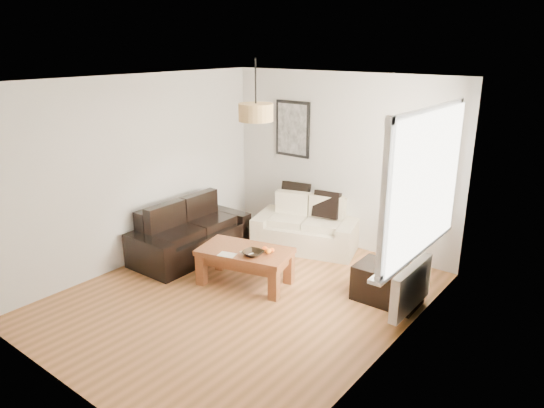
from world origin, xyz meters
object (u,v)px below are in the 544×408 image
Objects in this scene: loveseat_cream at (306,224)px; ottoman at (388,284)px; coffee_table at (245,266)px; sofa_leather at (191,231)px.

loveseat_cream is 1.88m from ottoman.
sofa_leather is at bearing 170.41° from coffee_table.
sofa_leather is 1.50× the size of coffee_table.
ottoman is (2.88, 0.50, -0.16)m from sofa_leather.
loveseat_cream reaches higher than coffee_table.
sofa_leather is 2.29× the size of ottoman.
ottoman is (1.71, -0.78, -0.16)m from loveseat_cream.
coffee_table is (0.06, -1.48, -0.14)m from loveseat_cream.
loveseat_cream is 1.49m from coffee_table.
sofa_leather reaches higher than loveseat_cream.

